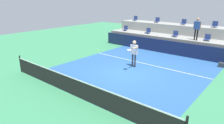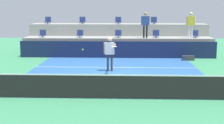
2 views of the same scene
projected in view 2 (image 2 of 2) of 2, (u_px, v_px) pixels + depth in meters
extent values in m
plane|color=#388456|center=(114.00, 76.00, 16.15)|extent=(40.00, 40.00, 0.00)
cube|color=#285693|center=(115.00, 72.00, 17.14)|extent=(9.00, 10.00, 0.01)
cube|color=white|center=(116.00, 67.00, 18.52)|extent=(9.00, 0.06, 0.00)
cube|color=black|center=(110.00, 87.00, 12.14)|extent=(10.40, 0.01, 0.87)
cube|color=white|center=(110.00, 75.00, 12.06)|extent=(10.40, 0.02, 0.05)
cube|color=#141E42|center=(117.00, 50.00, 21.98)|extent=(13.00, 0.16, 1.10)
cube|color=gray|center=(118.00, 46.00, 23.25)|extent=(13.00, 1.80, 1.25)
cube|color=gray|center=(118.00, 38.00, 24.95)|extent=(13.00, 1.80, 2.10)
cylinder|color=#2D2D33|center=(42.00, 36.00, 23.21)|extent=(0.08, 0.08, 0.10)
cube|color=navy|center=(42.00, 35.00, 23.20)|extent=(0.44, 0.40, 0.04)
cube|color=navy|center=(43.00, 32.00, 23.34)|extent=(0.44, 0.04, 0.38)
cylinder|color=#2D2D33|center=(80.00, 37.00, 23.10)|extent=(0.08, 0.08, 0.10)
cube|color=navy|center=(80.00, 36.00, 23.09)|extent=(0.44, 0.40, 0.04)
cube|color=navy|center=(80.00, 32.00, 23.23)|extent=(0.44, 0.04, 0.38)
cylinder|color=#2D2D33|center=(118.00, 37.00, 22.99)|extent=(0.08, 0.08, 0.10)
cube|color=navy|center=(118.00, 36.00, 22.97)|extent=(0.44, 0.40, 0.04)
cube|color=navy|center=(118.00, 33.00, 23.12)|extent=(0.44, 0.04, 0.38)
cylinder|color=#2D2D33|center=(156.00, 37.00, 22.88)|extent=(0.08, 0.08, 0.10)
cube|color=navy|center=(156.00, 36.00, 22.86)|extent=(0.44, 0.40, 0.04)
cube|color=navy|center=(156.00, 33.00, 23.01)|extent=(0.44, 0.04, 0.38)
cylinder|color=#2D2D33|center=(195.00, 37.00, 22.76)|extent=(0.08, 0.08, 0.10)
cube|color=navy|center=(195.00, 36.00, 22.75)|extent=(0.44, 0.40, 0.04)
cube|color=navy|center=(195.00, 33.00, 22.89)|extent=(0.44, 0.04, 0.38)
cylinder|color=#2D2D33|center=(48.00, 23.00, 24.84)|extent=(0.08, 0.08, 0.10)
cube|color=navy|center=(48.00, 22.00, 24.83)|extent=(0.44, 0.40, 0.04)
cube|color=navy|center=(48.00, 19.00, 24.97)|extent=(0.44, 0.04, 0.38)
cylinder|color=#2D2D33|center=(82.00, 23.00, 24.73)|extent=(0.08, 0.08, 0.10)
cube|color=navy|center=(82.00, 22.00, 24.72)|extent=(0.44, 0.40, 0.04)
cube|color=navy|center=(82.00, 19.00, 24.87)|extent=(0.44, 0.04, 0.38)
cylinder|color=#2D2D33|center=(118.00, 23.00, 24.62)|extent=(0.08, 0.08, 0.10)
cube|color=navy|center=(118.00, 22.00, 24.61)|extent=(0.44, 0.40, 0.04)
cube|color=navy|center=(118.00, 19.00, 24.75)|extent=(0.44, 0.04, 0.38)
cylinder|color=#2D2D33|center=(154.00, 23.00, 24.51)|extent=(0.08, 0.08, 0.10)
cube|color=navy|center=(154.00, 22.00, 24.50)|extent=(0.44, 0.40, 0.04)
cube|color=navy|center=(154.00, 19.00, 24.64)|extent=(0.44, 0.04, 0.38)
cylinder|color=#2D2D33|center=(190.00, 23.00, 24.40)|extent=(0.08, 0.08, 0.10)
cube|color=navy|center=(191.00, 22.00, 24.39)|extent=(0.44, 0.40, 0.04)
cube|color=navy|center=(190.00, 19.00, 24.53)|extent=(0.44, 0.04, 0.38)
cylinder|color=#2D2D33|center=(108.00, 63.00, 17.40)|extent=(0.11, 0.11, 0.89)
cylinder|color=#2D2D33|center=(112.00, 63.00, 17.39)|extent=(0.11, 0.11, 0.89)
cube|color=#B2B2B7|center=(110.00, 48.00, 17.27)|extent=(0.49, 0.19, 0.63)
sphere|color=tan|center=(110.00, 39.00, 17.19)|extent=(0.25, 0.25, 0.24)
cylinder|color=tan|center=(104.00, 48.00, 17.29)|extent=(0.07, 0.07, 0.60)
cylinder|color=tan|center=(115.00, 45.00, 16.94)|extent=(0.08, 0.57, 0.07)
cylinder|color=black|center=(114.00, 46.00, 16.57)|extent=(0.04, 0.26, 0.04)
ellipsoid|color=silver|center=(114.00, 46.00, 16.29)|extent=(0.26, 0.32, 0.03)
cylinder|color=black|center=(144.00, 32.00, 22.57)|extent=(0.13, 0.13, 0.87)
cylinder|color=black|center=(147.00, 32.00, 22.53)|extent=(0.13, 0.13, 0.87)
cube|color=#2D4C8C|center=(145.00, 21.00, 22.43)|extent=(0.49, 0.26, 0.61)
sphere|color=#A87A5B|center=(146.00, 14.00, 22.35)|extent=(0.27, 0.27, 0.23)
cylinder|color=#A87A5B|center=(142.00, 20.00, 22.48)|extent=(0.08, 0.08, 0.58)
cylinder|color=#A87A5B|center=(149.00, 20.00, 22.36)|extent=(0.08, 0.08, 0.58)
cylinder|color=white|center=(189.00, 32.00, 22.44)|extent=(0.12, 0.12, 0.86)
cylinder|color=white|center=(192.00, 32.00, 22.41)|extent=(0.12, 0.12, 0.86)
cube|color=yellow|center=(191.00, 21.00, 22.30)|extent=(0.49, 0.23, 0.61)
sphere|color=beige|center=(191.00, 14.00, 22.22)|extent=(0.26, 0.26, 0.23)
cylinder|color=beige|center=(187.00, 21.00, 22.34)|extent=(0.08, 0.08, 0.58)
cylinder|color=beige|center=(195.00, 21.00, 22.26)|extent=(0.08, 0.08, 0.58)
sphere|color=#CCE033|center=(83.00, 50.00, 15.04)|extent=(0.07, 0.07, 0.07)
cube|color=#333338|center=(188.00, 58.00, 20.97)|extent=(0.76, 0.28, 0.30)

